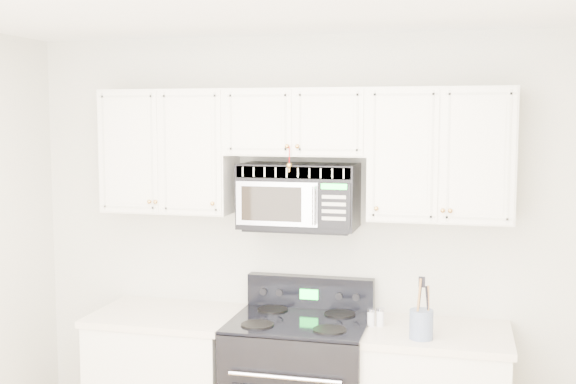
% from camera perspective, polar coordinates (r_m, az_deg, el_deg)
% --- Properties ---
extents(room, '(3.51, 3.51, 2.61)m').
position_cam_1_polar(room, '(2.85, -6.35, -10.49)').
color(room, brown).
rests_on(room, ground).
extents(upper_cabinets, '(2.44, 0.37, 0.75)m').
position_cam_1_polar(upper_cabinets, '(4.26, 0.92, 3.64)').
color(upper_cabinets, silver).
rests_on(upper_cabinets, ground).
extents(microwave, '(0.69, 0.39, 0.38)m').
position_cam_1_polar(microwave, '(4.27, 0.87, -0.30)').
color(microwave, black).
rests_on(microwave, ground).
extents(utensil_crock, '(0.13, 0.13, 0.34)m').
position_cam_1_polar(utensil_crock, '(3.99, 10.50, -10.17)').
color(utensil_crock, slate).
rests_on(utensil_crock, base_cabinet_right).
extents(shaker_salt, '(0.04, 0.04, 0.10)m').
position_cam_1_polar(shaker_salt, '(4.18, 6.57, -9.82)').
color(shaker_salt, silver).
rests_on(shaker_salt, base_cabinet_right).
extents(shaker_pepper, '(0.05, 0.05, 0.11)m').
position_cam_1_polar(shaker_pepper, '(4.19, 7.31, -9.76)').
color(shaker_pepper, silver).
rests_on(shaker_pepper, base_cabinet_right).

